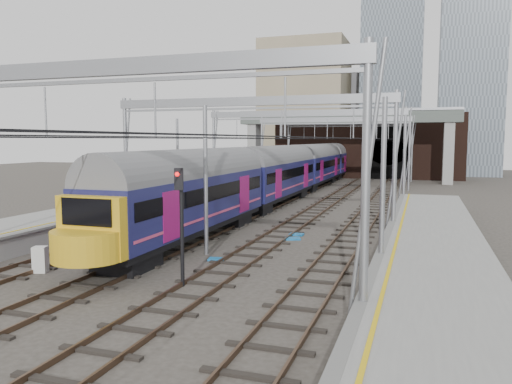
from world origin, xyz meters
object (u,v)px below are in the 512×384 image
(train_main, at_px, (300,169))
(relay_cabinet, at_px, (40,259))
(train_second, at_px, (298,163))
(signal_near_centre, at_px, (181,211))
(signal_near_left, at_px, (157,194))

(train_main, xyz_separation_m, relay_cabinet, (-3.12, -32.37, -2.01))
(relay_cabinet, bearing_deg, train_second, 72.13)
(train_main, distance_m, relay_cabinet, 32.58)
(train_main, height_order, signal_near_centre, train_main)
(train_second, bearing_deg, relay_cabinet, -88.94)
(train_main, xyz_separation_m, signal_near_centre, (3.29, -32.33, 0.28))
(train_main, distance_m, signal_near_centre, 32.49)
(signal_near_left, xyz_separation_m, relay_cabinet, (-2.79, -4.70, -2.31))
(signal_near_left, relative_size, signal_near_centre, 1.01)
(relay_cabinet, bearing_deg, signal_near_centre, -18.56)
(train_second, xyz_separation_m, signal_near_left, (3.67, -42.87, 0.48))
(relay_cabinet, bearing_deg, signal_near_left, 40.40)
(train_second, height_order, signal_near_left, train_second)
(train_main, distance_m, train_second, 15.72)
(signal_near_left, relative_size, relay_cabinet, 4.16)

